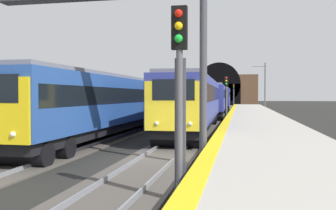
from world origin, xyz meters
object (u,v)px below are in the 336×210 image
(catenary_mast_near, at_px, (265,86))
(railway_signal_near, at_px, (179,84))
(overhead_signal_gantry, at_px, (92,23))
(train_adjacent_platform, at_px, (168,99))
(railway_signal_far, at_px, (234,93))
(railway_signal_mid, at_px, (226,93))
(train_main_approaching, at_px, (214,98))

(catenary_mast_near, bearing_deg, railway_signal_near, 174.23)
(overhead_signal_gantry, bearing_deg, railway_signal_near, -138.00)
(train_adjacent_platform, distance_m, overhead_signal_gantry, 28.07)
(railway_signal_near, xyz_separation_m, catenary_mast_near, (53.92, -5.45, 1.20))
(catenary_mast_near, bearing_deg, overhead_signal_gantry, 168.81)
(train_adjacent_platform, xyz_separation_m, railway_signal_near, (-32.52, -6.73, 0.69))
(train_adjacent_platform, bearing_deg, railway_signal_near, 12.13)
(train_adjacent_platform, bearing_deg, railway_signal_far, 170.97)
(catenary_mast_near, bearing_deg, train_adjacent_platform, 150.35)
(railway_signal_mid, relative_size, railway_signal_far, 0.90)
(overhead_signal_gantry, bearing_deg, railway_signal_mid, -9.60)
(railway_signal_near, relative_size, railway_signal_mid, 1.03)
(catenary_mast_near, bearing_deg, railway_signal_mid, 167.15)
(railway_signal_mid, height_order, overhead_signal_gantry, overhead_signal_gantry)
(railway_signal_mid, height_order, railway_signal_far, railway_signal_far)
(railway_signal_near, xyz_separation_m, overhead_signal_gantry, (4.75, 4.28, 2.59))
(train_main_approaching, relative_size, train_adjacent_platform, 0.96)
(train_adjacent_platform, height_order, overhead_signal_gantry, overhead_signal_gantry)
(train_adjacent_platform, bearing_deg, railway_signal_mid, 70.17)
(train_main_approaching, bearing_deg, catenary_mast_near, 155.58)
(railway_signal_mid, relative_size, catenary_mast_near, 0.58)
(train_main_approaching, distance_m, railway_signal_far, 36.07)
(railway_signal_near, bearing_deg, railway_signal_far, -180.00)
(railway_signal_far, distance_m, overhead_signal_gantry, 68.33)
(railway_signal_near, distance_m, railway_signal_mid, 30.03)
(railway_signal_near, bearing_deg, railway_signal_mid, -180.00)
(railway_signal_near, bearing_deg, train_adjacent_platform, -168.31)
(railway_signal_near, height_order, railway_signal_mid, railway_signal_near)
(railway_signal_near, xyz_separation_m, railway_signal_mid, (30.03, 0.00, -0.09))
(railway_signal_far, bearing_deg, train_adjacent_platform, -9.46)
(train_main_approaching, bearing_deg, railway_signal_far, 175.81)
(railway_signal_near, height_order, railway_signal_far, railway_signal_far)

